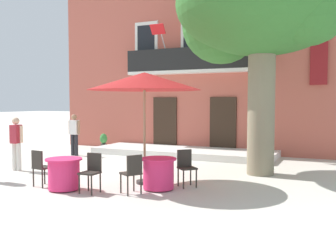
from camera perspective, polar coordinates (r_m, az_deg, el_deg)
name	(u,v)px	position (r m, az deg, el deg)	size (l,w,h in m)	color
ground_plane	(122,170)	(11.88, -6.86, -6.59)	(120.00, 120.00, 0.00)	beige
building_facade	(209,67)	(17.95, 6.15, 8.86)	(13.00, 5.09, 7.50)	#BC5B4C
entrance_step_platform	(183,152)	(15.07, 2.24, -3.92)	(7.19, 2.29, 0.25)	silver
plane_tree	(260,8)	(11.62, 13.67, 16.80)	(5.15, 4.53, 6.43)	#7F755B
cafe_table_near_tree	(158,173)	(9.17, -1.44, -7.10)	(0.86, 0.86, 0.76)	#E52D66
cafe_chair_near_tree_0	(132,171)	(8.71, -5.36, -6.77)	(0.55, 0.55, 0.91)	#2D2823
cafe_chair_near_tree_1	(186,165)	(9.48, 2.71, -5.91)	(0.57, 0.57, 0.91)	#2D2823
cafe_table_middle	(64,174)	(9.45, -15.33, -6.91)	(0.86, 0.86, 0.76)	#E52D66
cafe_chair_middle_0	(41,166)	(9.95, -18.54, -5.64)	(0.46, 0.46, 0.91)	#2D2823
cafe_chair_middle_1	(92,170)	(9.02, -11.37, -6.46)	(0.40, 0.40, 0.91)	#2D2823
cafe_umbrella	(144,82)	(9.72, -3.57, 6.64)	(2.90, 2.90, 2.85)	#997A56
ground_planter_left	(104,141)	(17.17, -9.63, -2.16)	(0.33, 0.33, 0.70)	#47423D
pedestrian_mid_plaza	(16,141)	(12.51, -21.80, -2.04)	(0.53, 0.38, 1.64)	silver
pedestrian_by_tree	(74,132)	(15.35, -13.87, -0.92)	(0.53, 0.23, 1.62)	#232328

